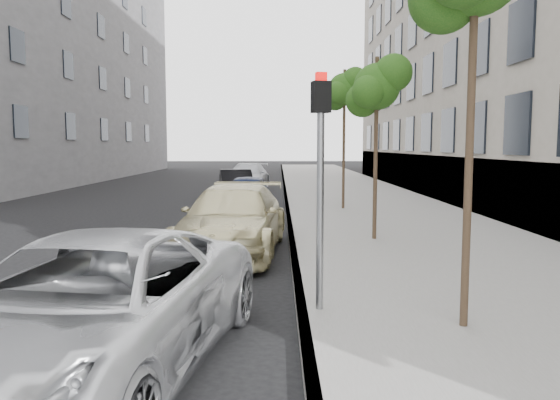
{
  "coord_description": "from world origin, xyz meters",
  "views": [
    {
      "loc": [
        0.85,
        -5.23,
        2.42
      ],
      "look_at": [
        0.87,
        3.94,
        1.5
      ],
      "focal_mm": 35.0,
      "sensor_mm": 36.0,
      "label": 1
    }
  ],
  "objects_px": {
    "suv": "(233,220)",
    "tree_mid": "(378,87)",
    "sedan_black": "(236,184)",
    "minivan": "(90,309)",
    "sedan_rear": "(247,176)",
    "tree_far": "(345,90)",
    "signal_pole": "(320,164)",
    "sedan_blue": "(248,193)"
  },
  "relations": [
    {
      "from": "suv",
      "to": "tree_mid",
      "type": "bearing_deg",
      "value": 22.12
    },
    {
      "from": "tree_mid",
      "to": "signal_pole",
      "type": "bearing_deg",
      "value": -107.35
    },
    {
      "from": "tree_far",
      "to": "sedan_black",
      "type": "relative_size",
      "value": 1.26
    },
    {
      "from": "tree_mid",
      "to": "signal_pole",
      "type": "distance_m",
      "value": 6.27
    },
    {
      "from": "signal_pole",
      "to": "minivan",
      "type": "bearing_deg",
      "value": -155.98
    },
    {
      "from": "tree_mid",
      "to": "suv",
      "type": "height_order",
      "value": "tree_mid"
    },
    {
      "from": "tree_far",
      "to": "sedan_black",
      "type": "height_order",
      "value": "tree_far"
    },
    {
      "from": "tree_far",
      "to": "suv",
      "type": "bearing_deg",
      "value": -114.21
    },
    {
      "from": "tree_mid",
      "to": "minivan",
      "type": "height_order",
      "value": "tree_mid"
    },
    {
      "from": "tree_far",
      "to": "sedan_black",
      "type": "bearing_deg",
      "value": 130.31
    },
    {
      "from": "suv",
      "to": "sedan_black",
      "type": "xyz_separation_m",
      "value": [
        -0.92,
        12.66,
        -0.09
      ]
    },
    {
      "from": "minivan",
      "to": "suv",
      "type": "xyz_separation_m",
      "value": [
        0.92,
        6.7,
        0.01
      ]
    },
    {
      "from": "signal_pole",
      "to": "suv",
      "type": "xyz_separation_m",
      "value": [
        -1.6,
        4.71,
        -1.42
      ]
    },
    {
      "from": "tree_mid",
      "to": "sedan_blue",
      "type": "bearing_deg",
      "value": 117.35
    },
    {
      "from": "tree_mid",
      "to": "sedan_black",
      "type": "height_order",
      "value": "tree_mid"
    },
    {
      "from": "tree_far",
      "to": "suv",
      "type": "distance_m",
      "value": 9.06
    },
    {
      "from": "sedan_black",
      "to": "sedan_rear",
      "type": "xyz_separation_m",
      "value": [
        0.22,
        5.09,
        0.06
      ]
    },
    {
      "from": "tree_mid",
      "to": "minivan",
      "type": "xyz_separation_m",
      "value": [
        -4.32,
        -7.76,
        -3.07
      ]
    },
    {
      "from": "tree_mid",
      "to": "sedan_blue",
      "type": "relative_size",
      "value": 1.13
    },
    {
      "from": "signal_pole",
      "to": "sedan_rear",
      "type": "relative_size",
      "value": 0.66
    },
    {
      "from": "minivan",
      "to": "sedan_rear",
      "type": "distance_m",
      "value": 24.44
    },
    {
      "from": "minivan",
      "to": "sedan_black",
      "type": "xyz_separation_m",
      "value": [
        0.0,
        19.35,
        -0.08
      ]
    },
    {
      "from": "signal_pole",
      "to": "tree_mid",
      "type": "bearing_deg",
      "value": 58.4
    },
    {
      "from": "tree_mid",
      "to": "sedan_blue",
      "type": "distance_m",
      "value": 8.29
    },
    {
      "from": "tree_mid",
      "to": "tree_far",
      "type": "relative_size",
      "value": 0.88
    },
    {
      "from": "minivan",
      "to": "signal_pole",
      "type": "bearing_deg",
      "value": 47.62
    },
    {
      "from": "suv",
      "to": "sedan_blue",
      "type": "bearing_deg",
      "value": 95.63
    },
    {
      "from": "sedan_rear",
      "to": "sedan_black",
      "type": "bearing_deg",
      "value": -86.95
    },
    {
      "from": "tree_mid",
      "to": "sedan_blue",
      "type": "xyz_separation_m",
      "value": [
        -3.53,
        6.82,
        -3.14
      ]
    },
    {
      "from": "suv",
      "to": "tree_far",
      "type": "bearing_deg",
      "value": 70.52
    },
    {
      "from": "minivan",
      "to": "tree_far",
      "type": "bearing_deg",
      "value": 82.51
    },
    {
      "from": "minivan",
      "to": "suv",
      "type": "relative_size",
      "value": 1.03
    },
    {
      "from": "tree_far",
      "to": "suv",
      "type": "xyz_separation_m",
      "value": [
        -3.4,
        -7.57,
        -3.65
      ]
    },
    {
      "from": "tree_far",
      "to": "minivan",
      "type": "distance_m",
      "value": 15.34
    },
    {
      "from": "tree_far",
      "to": "minivan",
      "type": "bearing_deg",
      "value": -106.85
    },
    {
      "from": "tree_far",
      "to": "sedan_rear",
      "type": "relative_size",
      "value": 1.01
    },
    {
      "from": "tree_far",
      "to": "sedan_rear",
      "type": "distance_m",
      "value": 11.57
    },
    {
      "from": "minivan",
      "to": "sedan_rear",
      "type": "height_order",
      "value": "minivan"
    },
    {
      "from": "tree_far",
      "to": "sedan_blue",
      "type": "distance_m",
      "value": 5.14
    },
    {
      "from": "tree_mid",
      "to": "sedan_rear",
      "type": "height_order",
      "value": "tree_mid"
    },
    {
      "from": "sedan_black",
      "to": "sedan_blue",
      "type": "bearing_deg",
      "value": -89.21
    },
    {
      "from": "signal_pole",
      "to": "suv",
      "type": "distance_m",
      "value": 5.18
    }
  ]
}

